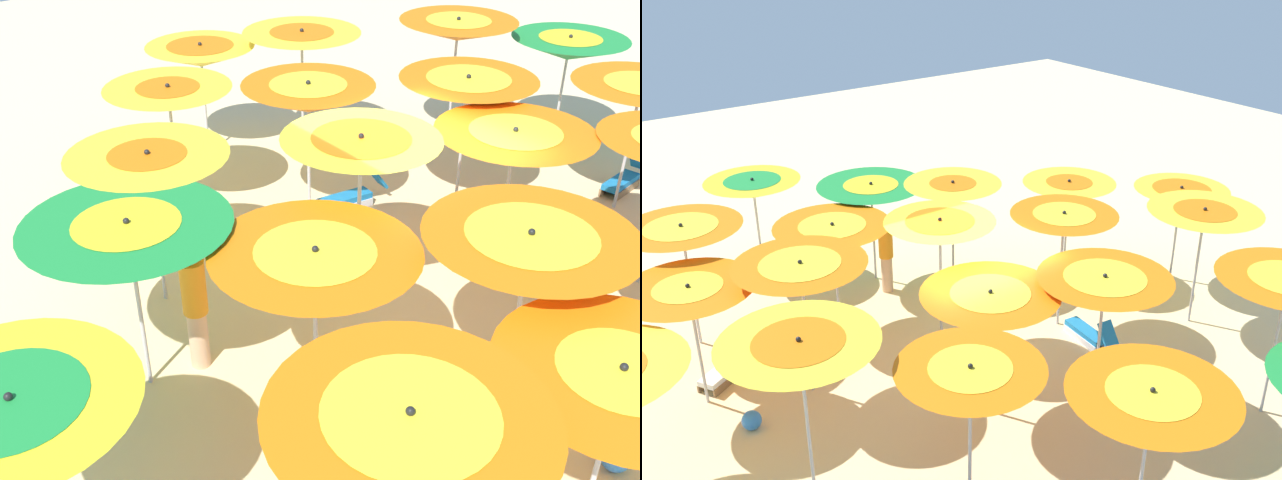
% 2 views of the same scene
% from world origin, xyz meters
% --- Properties ---
extents(ground, '(39.90, 39.90, 0.04)m').
position_xyz_m(ground, '(0.00, 0.00, -0.02)').
color(ground, beige).
extents(beach_umbrella_0, '(1.97, 1.97, 2.17)m').
position_xyz_m(beach_umbrella_0, '(5.66, 0.02, 1.92)').
color(beach_umbrella_0, '#B2B2B7').
rests_on(beach_umbrella_0, ground).
extents(beach_umbrella_1, '(1.97, 1.97, 2.24)m').
position_xyz_m(beach_umbrella_1, '(3.89, 1.55, 2.00)').
color(beach_umbrella_1, '#B2B2B7').
rests_on(beach_umbrella_1, ground).
extents(beach_umbrella_2, '(2.06, 2.06, 2.26)m').
position_xyz_m(beach_umbrella_2, '(1.82, 2.88, 2.04)').
color(beach_umbrella_2, '#B2B2B7').
rests_on(beach_umbrella_2, ground).
extents(beach_umbrella_3, '(2.26, 2.26, 2.26)m').
position_xyz_m(beach_umbrella_3, '(0.39, 3.81, 2.03)').
color(beach_umbrella_3, '#B2B2B7').
rests_on(beach_umbrella_3, ground).
extents(beach_umbrella_4, '(2.04, 2.04, 2.22)m').
position_xyz_m(beach_umbrella_4, '(-1.49, 5.62, 1.97)').
color(beach_umbrella_4, '#B2B2B7').
rests_on(beach_umbrella_4, ground).
extents(beach_umbrella_5, '(2.11, 2.11, 2.43)m').
position_xyz_m(beach_umbrella_5, '(4.51, -1.41, 2.22)').
color(beach_umbrella_5, '#B2B2B7').
rests_on(beach_umbrella_5, ground).
extents(beach_umbrella_6, '(2.00, 2.00, 2.41)m').
position_xyz_m(beach_umbrella_6, '(2.33, 0.04, 2.14)').
color(beach_umbrella_6, '#B2B2B7').
rests_on(beach_umbrella_6, ground).
extents(beach_umbrella_7, '(1.99, 1.99, 2.54)m').
position_xyz_m(beach_umbrella_7, '(0.12, 0.85, 2.30)').
color(beach_umbrella_7, '#B2B2B7').
rests_on(beach_umbrella_7, ground).
extents(beach_umbrella_8, '(2.19, 2.19, 2.20)m').
position_xyz_m(beach_umbrella_8, '(-1.17, 2.50, 1.99)').
color(beach_umbrella_8, '#B2B2B7').
rests_on(beach_umbrella_8, ground).
extents(beach_umbrella_9, '(2.13, 2.13, 2.46)m').
position_xyz_m(beach_umbrella_9, '(-3.59, 3.46, 2.20)').
color(beach_umbrella_9, '#B2B2B7').
rests_on(beach_umbrella_9, ground).
extents(beach_umbrella_11, '(2.12, 2.12, 2.37)m').
position_xyz_m(beach_umbrella_11, '(1.16, -2.12, 2.12)').
color(beach_umbrella_11, '#B2B2B7').
rests_on(beach_umbrella_11, ground).
extents(beach_umbrella_12, '(2.16, 2.16, 2.27)m').
position_xyz_m(beach_umbrella_12, '(-0.45, -1.33, 2.00)').
color(beach_umbrella_12, '#B2B2B7').
rests_on(beach_umbrella_12, ground).
extents(beach_umbrella_13, '(2.15, 2.15, 2.47)m').
position_xyz_m(beach_umbrella_13, '(-2.52, 0.89, 2.23)').
color(beach_umbrella_13, '#B2B2B7').
rests_on(beach_umbrella_13, ground).
extents(beach_umbrella_14, '(2.11, 2.11, 2.23)m').
position_xyz_m(beach_umbrella_14, '(-4.08, 1.60, 2.00)').
color(beach_umbrella_14, '#B2B2B7').
rests_on(beach_umbrella_14, ground).
extents(beach_umbrella_16, '(2.15, 2.15, 2.24)m').
position_xyz_m(beach_umbrella_16, '(-0.34, -4.39, 2.03)').
color(beach_umbrella_16, '#B2B2B7').
rests_on(beach_umbrella_16, ground).
extents(beach_umbrella_17, '(1.97, 1.97, 2.29)m').
position_xyz_m(beach_umbrella_17, '(-1.88, -2.75, 2.02)').
color(beach_umbrella_17, '#B2B2B7').
rests_on(beach_umbrella_17, ground).
extents(beach_umbrella_18, '(2.13, 2.13, 2.56)m').
position_xyz_m(beach_umbrella_18, '(-3.53, -1.31, 2.29)').
color(beach_umbrella_18, '#B2B2B7').
rests_on(beach_umbrella_18, ground).
extents(lounger_0, '(0.44, 1.30, 0.67)m').
position_xyz_m(lounger_0, '(2.34, -0.81, 0.21)').
color(lounger_0, silver).
rests_on(lounger_0, ground).
extents(lounger_1, '(1.25, 0.95, 0.57)m').
position_xyz_m(lounger_1, '(-3.60, 2.06, 0.21)').
color(lounger_1, olive).
rests_on(lounger_1, ground).
extents(beachgoer_0, '(0.30, 0.30, 1.73)m').
position_xyz_m(beachgoer_0, '(0.31, 3.16, 0.90)').
color(beachgoer_0, '#D8A87F').
rests_on(beachgoer_0, ground).
extents(beach_ball, '(0.31, 0.31, 0.31)m').
position_xyz_m(beach_ball, '(-3.73, 0.52, 0.16)').
color(beach_ball, '#337FE5').
rests_on(beach_ball, ground).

